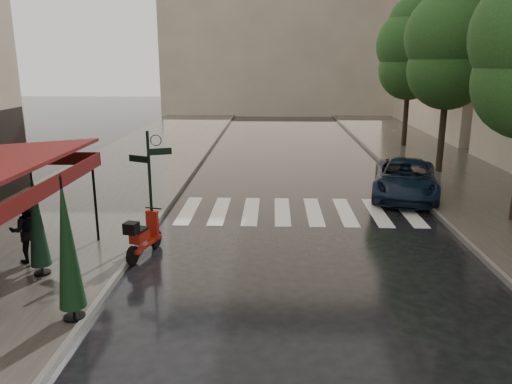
# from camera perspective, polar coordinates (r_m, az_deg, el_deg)

# --- Properties ---
(ground) EXTENTS (120.00, 120.00, 0.00)m
(ground) POSITION_cam_1_polar(r_m,az_deg,el_deg) (11.33, -9.19, -11.01)
(ground) COLOR black
(ground) RESTS_ON ground
(sidewalk_near) EXTENTS (6.00, 60.00, 0.12)m
(sidewalk_near) POSITION_cam_1_polar(r_m,az_deg,el_deg) (23.47, -14.46, 2.45)
(sidewalk_near) COLOR #38332D
(sidewalk_near) RESTS_ON ground
(sidewalk_far) EXTENTS (5.50, 60.00, 0.12)m
(sidewalk_far) POSITION_cam_1_polar(r_m,az_deg,el_deg) (23.93, 21.81, 2.09)
(sidewalk_far) COLOR #38332D
(sidewalk_far) RESTS_ON ground
(curb_near) EXTENTS (0.12, 60.00, 0.16)m
(curb_near) POSITION_cam_1_polar(r_m,az_deg,el_deg) (22.79, -7.08, 2.49)
(curb_near) COLOR #595651
(curb_near) RESTS_ON ground
(curb_far) EXTENTS (0.12, 60.00, 0.16)m
(curb_far) POSITION_cam_1_polar(r_m,az_deg,el_deg) (23.13, 15.27, 2.26)
(curb_far) COLOR #595651
(curb_far) RESTS_ON ground
(crosswalk) EXTENTS (7.85, 3.20, 0.01)m
(crosswalk) POSITION_cam_1_polar(r_m,az_deg,el_deg) (16.74, 4.82, -2.22)
(crosswalk) COLOR silver
(crosswalk) RESTS_ON ground
(signpost) EXTENTS (1.17, 0.29, 3.10)m
(signpost) POSITION_cam_1_polar(r_m,az_deg,el_deg) (13.75, -12.03, 1.61)
(signpost) COLOR black
(signpost) RESTS_ON ground
(backdrop_building) EXTENTS (22.00, 6.00, 20.00)m
(backdrop_building) POSITION_cam_1_polar(r_m,az_deg,el_deg) (48.27, 3.23, 20.87)
(backdrop_building) COLOR gray
(backdrop_building) RESTS_ON ground
(tree_mid) EXTENTS (3.80, 3.80, 8.34)m
(tree_mid) POSITION_cam_1_polar(r_m,az_deg,el_deg) (23.20, 21.35, 15.57)
(tree_mid) COLOR black
(tree_mid) RESTS_ON sidewalk_far
(tree_far) EXTENTS (3.80, 3.80, 8.16)m
(tree_far) POSITION_cam_1_polar(r_m,az_deg,el_deg) (29.97, 17.26, 15.26)
(tree_far) COLOR black
(tree_far) RESTS_ON sidewalk_far
(pedestrian_terrace) EXTENTS (0.95, 0.88, 1.58)m
(pedestrian_terrace) POSITION_cam_1_polar(r_m,az_deg,el_deg) (13.33, -24.75, -4.01)
(pedestrian_terrace) COLOR black
(pedestrian_terrace) RESTS_ON sidewalk_near
(scooter) EXTENTS (0.70, 1.69, 1.13)m
(scooter) POSITION_cam_1_polar(r_m,az_deg,el_deg) (13.11, -12.79, -5.05)
(scooter) COLOR black
(scooter) RESTS_ON ground
(parked_car) EXTENTS (3.28, 5.23, 1.35)m
(parked_car) POSITION_cam_1_polar(r_m,az_deg,el_deg) (19.18, 16.67, 1.47)
(parked_car) COLOR black
(parked_car) RESTS_ON ground
(parasol_front) EXTENTS (0.50, 0.50, 2.80)m
(parasol_front) POSITION_cam_1_polar(r_m,az_deg,el_deg) (9.85, -20.78, -5.60)
(parasol_front) COLOR black
(parasol_front) RESTS_ON sidewalk_near
(parasol_back) EXTENTS (0.46, 0.46, 2.46)m
(parasol_back) POSITION_cam_1_polar(r_m,az_deg,el_deg) (12.25, -23.82, -2.87)
(parasol_back) COLOR black
(parasol_back) RESTS_ON sidewalk_near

